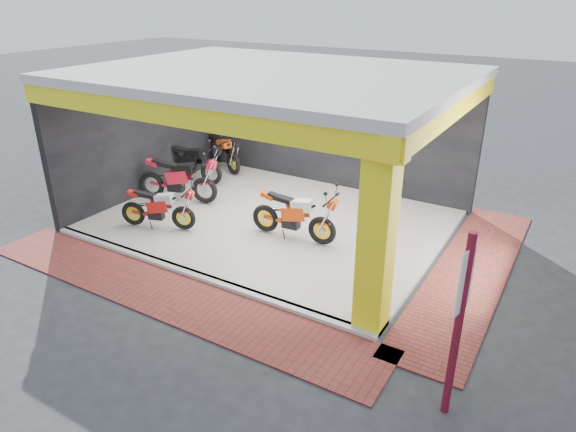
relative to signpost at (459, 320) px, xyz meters
name	(u,v)px	position (x,y,z in m)	size (l,w,h in m)	color
ground	(223,256)	(-5.38, 2.01, -1.50)	(80.00, 80.00, 0.00)	#2D2D30
showroom_floor	(273,221)	(-5.38, 4.01, -1.45)	(8.00, 6.00, 0.10)	white
showroom_ceiling	(271,74)	(-5.38, 4.01, 2.10)	(8.40, 6.40, 0.20)	beige
back_wall	(331,127)	(-5.38, 7.11, 0.25)	(8.20, 0.20, 3.50)	black
left_wall	(145,132)	(-9.48, 4.01, 0.25)	(0.20, 6.20, 3.50)	black
corner_column	(377,236)	(-1.63, 1.26, 0.25)	(0.50, 0.50, 3.50)	yellow
header_beam_front	(179,114)	(-5.38, 1.01, 1.80)	(8.40, 0.30, 0.40)	yellow
header_beam_right	(452,108)	(-1.38, 4.01, 1.80)	(0.30, 6.40, 0.40)	yellow
floor_kerb	(192,274)	(-5.38, 0.99, -1.45)	(8.00, 0.20, 0.10)	white
paver_front	(165,293)	(-5.38, 0.21, -1.48)	(9.00, 1.40, 0.03)	#973331
paver_right	(470,273)	(-0.58, 4.01, -1.48)	(1.40, 7.00, 0.03)	#973331
signpost	(459,320)	(0.00, 0.00, 0.00)	(0.11, 0.38, 2.74)	maroon
moto_hero	(322,217)	(-3.68, 3.39, -0.72)	(2.21, 0.82, 1.35)	#DD3E09
moto_row_a	(183,207)	(-6.82, 2.40, -0.80)	(1.97, 0.73, 1.20)	red
moto_row_b	(204,178)	(-7.44, 3.93, -0.67)	(2.38, 0.88, 1.46)	red
moto_row_c	(233,153)	(-8.18, 6.19, -0.72)	(2.23, 0.83, 1.36)	black
moto_row_d	(211,162)	(-8.18, 5.13, -0.70)	(2.30, 0.85, 1.40)	black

